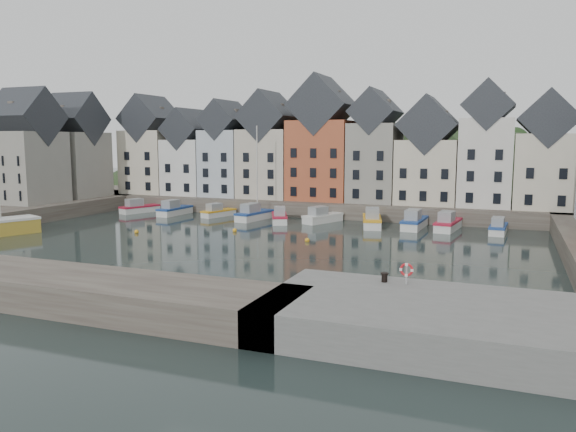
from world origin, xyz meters
The scene contains 19 objects.
ground centered at (0.00, 0.00, 0.00)m, with size 260.00×260.00×0.00m, color black.
far_quay centered at (0.00, 30.00, 1.00)m, with size 90.00×16.00×2.00m, color #473D36.
near_quay centered at (22.00, -20.00, 1.00)m, with size 18.00×10.00×2.00m, color #60605E.
hillside centered at (0.02, 56.00, -17.96)m, with size 153.60×70.40×64.00m.
far_terrace centered at (3.21, 28.00, 8.88)m, with size 72.37×8.16×17.78m.
left_terrace centered at (-36.00, 13.50, 8.88)m, with size 7.65×17.00×15.69m.
mooring_buoys centered at (-4.00, 5.33, 0.15)m, with size 20.50×5.50×0.50m.
boat_a centered at (-24.99, 18.35, 0.69)m, with size 3.81×6.28×2.31m.
boat_b centered at (-18.72, 18.04, 0.73)m, with size 2.30×6.44×2.44m.
boat_c centered at (-12.16, 18.85, 0.62)m, with size 3.20×5.68×2.08m.
boat_d centered at (-6.00, 17.52, 0.82)m, with size 3.15×6.87×12.65m.
boat_e centered at (-2.00, 16.74, 0.70)m, with size 4.20×6.33×2.34m.
boat_f centered at (3.11, 18.72, 0.70)m, with size 4.15×6.40×2.36m.
boat_g centered at (9.94, 17.52, 0.80)m, with size 3.82×7.27×2.67m.
boat_h centered at (14.96, 18.12, 0.78)m, with size 2.39×6.89×2.61m.
boat_i centered at (18.86, 18.24, 0.76)m, with size 2.78×6.82×2.55m.
boat_j centered at (24.45, 17.87, 0.64)m, with size 2.04×5.69×2.15m.
mooring_bollard centered at (18.64, -16.50, 2.31)m, with size 0.48×0.48×0.56m.
life_ring_post centered at (19.98, -16.65, 2.86)m, with size 0.80×0.17×1.30m.
Camera 1 is at (25.40, -49.42, 10.47)m, focal length 35.00 mm.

